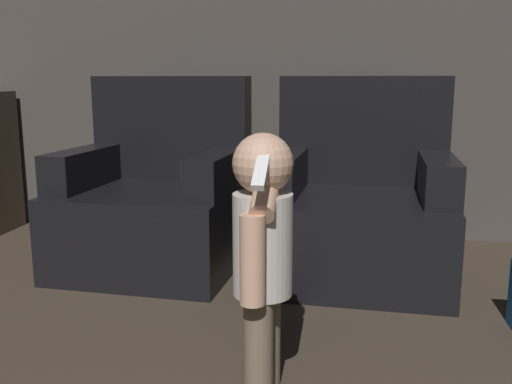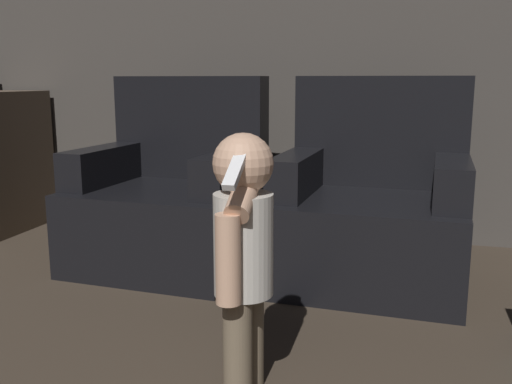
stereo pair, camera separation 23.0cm
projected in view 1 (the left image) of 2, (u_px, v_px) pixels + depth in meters
wall_back at (316, 28)px, 3.50m from camera, size 8.40×0.05×2.60m
armchair_left at (156, 203)px, 3.05m from camera, size 0.95×0.88×1.01m
armchair_right at (359, 210)px, 2.89m from camera, size 0.94×0.87×1.01m
person_toddler at (262, 245)px, 1.74m from camera, size 0.18×0.33×0.84m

